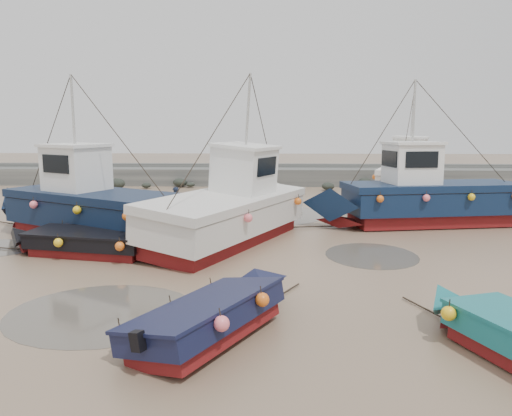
# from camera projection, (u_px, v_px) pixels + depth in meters

# --- Properties ---
(ground) EXTENTS (120.00, 120.00, 0.00)m
(ground) POSITION_uv_depth(u_px,v_px,m) (223.00, 277.00, 14.59)
(ground) COLOR #90755D
(ground) RESTS_ON ground
(seawall) EXTENTS (60.00, 4.92, 1.50)m
(seawall) POSITION_uv_depth(u_px,v_px,m) (254.00, 176.00, 36.15)
(seawall) COLOR slate
(seawall) RESTS_ON ground
(puddle_a) EXTENTS (4.49, 4.49, 0.01)m
(puddle_a) POSITION_uv_depth(u_px,v_px,m) (102.00, 312.00, 11.82)
(puddle_a) COLOR #514B41
(puddle_a) RESTS_ON ground
(puddle_b) EXTENTS (3.12, 3.12, 0.01)m
(puddle_b) POSITION_uv_depth(u_px,v_px,m) (372.00, 255.00, 16.93)
(puddle_b) COLOR #514B41
(puddle_b) RESTS_ON ground
(puddle_d) EXTENTS (5.22, 5.22, 0.01)m
(puddle_d) POSITION_uv_depth(u_px,v_px,m) (272.00, 214.00, 24.54)
(puddle_d) COLOR #514B41
(puddle_d) RESTS_ON ground
(dinghy_1) EXTENTS (3.71, 5.66, 1.43)m
(dinghy_1) POSITION_uv_depth(u_px,v_px,m) (220.00, 309.00, 10.54)
(dinghy_1) COLOR maroon
(dinghy_1) RESTS_ON ground
(dinghy_4) EXTENTS (6.50, 2.74, 1.43)m
(dinghy_4) POSITION_uv_depth(u_px,v_px,m) (80.00, 239.00, 16.98)
(dinghy_4) COLOR maroon
(dinghy_4) RESTS_ON ground
(cabin_boat_0) EXTENTS (10.14, 6.51, 6.22)m
(cabin_boat_0) POSITION_uv_depth(u_px,v_px,m) (85.00, 204.00, 19.41)
(cabin_boat_0) COLOR maroon
(cabin_boat_0) RESTS_ON ground
(cabin_boat_1) EXTENTS (6.47, 10.51, 6.22)m
(cabin_boat_1) POSITION_uv_depth(u_px,v_px,m) (234.00, 207.00, 18.87)
(cabin_boat_1) COLOR maroon
(cabin_boat_1) RESTS_ON ground
(cabin_boat_2) EXTENTS (10.78, 4.11, 6.22)m
(cabin_boat_2) POSITION_uv_depth(u_px,v_px,m) (419.00, 195.00, 21.75)
(cabin_boat_2) COLOR maroon
(cabin_boat_2) RESTS_ON ground
(cabin_boat_3) EXTENTS (5.22, 9.27, 6.22)m
(cabin_boat_3) POSITION_uv_depth(u_px,v_px,m) (407.00, 174.00, 30.35)
(cabin_boat_3) COLOR maroon
(cabin_boat_3) RESTS_ON ground
(person) EXTENTS (0.68, 0.58, 1.58)m
(person) POSITION_uv_depth(u_px,v_px,m) (176.00, 221.00, 22.91)
(person) COLOR #171F32
(person) RESTS_ON ground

